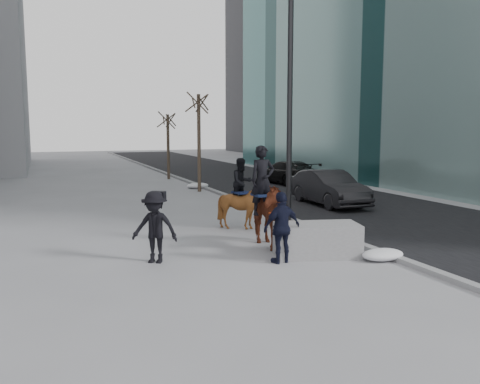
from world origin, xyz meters
name	(u,v)px	position (x,y,z in m)	size (l,w,h in m)	color
ground	(257,255)	(0.00, 0.00, 0.00)	(120.00, 120.00, 0.00)	gray
road	(307,194)	(7.00, 10.00, 0.01)	(8.00, 90.00, 0.01)	black
curb	(231,197)	(3.00, 10.00, 0.06)	(0.25, 90.00, 0.12)	gray
planter	(317,240)	(1.38, -0.68, 0.42)	(2.11, 1.06, 0.85)	gray
car_near	(329,188)	(6.17, 6.64, 0.74)	(1.56, 4.48, 1.48)	black
car_far	(286,172)	(8.15, 14.54, 0.68)	(1.89, 4.66, 1.35)	black
tree_near	(199,138)	(2.40, 12.99, 2.73)	(1.20, 1.20, 5.47)	#3A2B22
tree_far	(168,143)	(2.40, 19.67, 2.26)	(1.20, 1.20, 4.52)	#382821
mounted_left	(264,210)	(0.52, 0.72, 1.04)	(1.01, 2.17, 2.79)	#471D0E
mounted_right	(243,201)	(0.92, 3.26, 0.92)	(1.48, 1.59, 2.30)	#533010
feeder	(282,227)	(0.25, -0.93, 0.88)	(1.09, 0.94, 1.75)	black
camera_crew	(155,227)	(-2.61, 0.22, 0.89)	(1.31, 1.15, 1.75)	black
lamppost	(287,75)	(2.60, 3.55, 4.99)	(0.25, 2.36, 9.09)	black
snow_piles	(257,208)	(2.70, 6.22, 0.14)	(1.20, 16.67, 0.30)	silver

